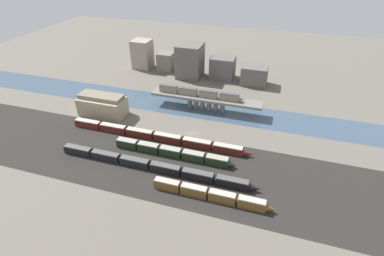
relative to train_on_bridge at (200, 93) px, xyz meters
The scene contains 15 objects.
ground_plane 26.37m from the train_on_bridge, 82.48° to the right, with size 400.00×400.00×0.00m, color #666056.
railbed_yard 49.48m from the train_on_bridge, 86.18° to the right, with size 280.00×42.00×0.01m, color #282623.
river_water 9.68m from the train_on_bridge, ahead, with size 320.00×21.18×0.01m, color #3D5166.
bridge 4.77m from the train_on_bridge, ahead, with size 58.23×8.32×7.25m.
train_on_bridge is the anchor object (origin of this frame).
train_yard_near 65.88m from the train_on_bridge, 70.49° to the right, with size 43.00×2.75×3.87m.
train_yard_mid 54.16m from the train_on_bridge, 93.38° to the right, with size 81.63×2.96×3.56m.
train_yard_far 43.70m from the train_on_bridge, 88.66° to the right, with size 52.05×3.19×3.85m.
train_yard_outer 36.21m from the train_on_bridge, 106.76° to the right, with size 85.17×2.97×3.62m.
warehouse_building 50.11m from the train_on_bridge, 155.44° to the right, with size 23.14×11.46×11.10m.
city_block_far_left 71.26m from the train_on_bridge, 139.96° to the left, with size 12.20×11.89×19.16m, color gray.
city_block_left 59.16m from the train_on_bridge, 129.10° to the left, with size 10.22×10.10×12.13m, color slate.
city_block_center 44.25m from the train_on_bridge, 114.68° to the left, with size 15.41×15.74×21.09m, color #605B56.
city_block_right 44.50m from the train_on_bridge, 87.28° to the left, with size 14.93×12.64×13.72m, color #605B56.
city_block_far_right 46.54m from the train_on_bridge, 60.42° to the left, with size 15.51×11.81×11.41m, color #605B56.
Camera 1 is at (34.90, -110.49, 76.57)m, focal length 28.00 mm.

